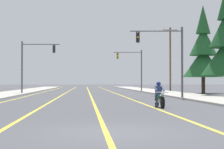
{
  "coord_description": "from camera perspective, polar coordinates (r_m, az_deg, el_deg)",
  "views": [
    {
      "loc": [
        -0.69,
        -10.97,
        1.44
      ],
      "look_at": [
        1.4,
        18.51,
        2.01
      ],
      "focal_mm": 61.29,
      "sensor_mm": 36.0,
      "label": 1
    }
  ],
  "objects": [
    {
      "name": "sidewalk_kerb_left",
      "position": [
        51.74,
        -13.91,
        -2.59
      ],
      "size": [
        4.4,
        110.0,
        0.14
      ],
      "primitive_type": "cube",
      "color": "#ADA89E",
      "rests_on": "ground"
    },
    {
      "name": "lane_stripe_right",
      "position": [
        56.11,
        -0.16,
        -2.57
      ],
      "size": [
        0.16,
        100.0,
        0.01
      ],
      "primitive_type": "cube",
      "color": "yellow",
      "rests_on": "ground"
    },
    {
      "name": "motorcycle_with_rider",
      "position": [
        21.76,
        7.08,
        -3.34
      ],
      "size": [
        0.7,
        2.19,
        1.46
      ],
      "color": "black",
      "rests_on": "ground"
    },
    {
      "name": "lane_stripe_center",
      "position": [
        55.99,
        -3.46,
        -2.57
      ],
      "size": [
        0.16,
        100.0,
        0.01
      ],
      "primitive_type": "cube",
      "color": "yellow",
      "rests_on": "ground"
    },
    {
      "name": "conifer_tree_right_verge_far",
      "position": [
        48.77,
        13.45,
        3.17
      ],
      "size": [
        5.0,
        5.0,
        11.02
      ],
      "color": "#423023",
      "rests_on": "ground"
    },
    {
      "name": "sidewalk_kerb_right",
      "position": [
        52.0,
        7.27,
        -2.61
      ],
      "size": [
        4.4,
        110.0,
        0.14
      ],
      "primitive_type": "cube",
      "color": "#ADA89E",
      "rests_on": "ground"
    },
    {
      "name": "ground_plane",
      "position": [
        11.08,
        -0.47,
        -8.57
      ],
      "size": [
        400.0,
        400.0,
        0.0
      ],
      "primitive_type": "plane",
      "color": "#47474C"
    },
    {
      "name": "traffic_signal_near_right",
      "position": [
        33.43,
        8.23,
        3.44
      ],
      "size": [
        4.6,
        0.48,
        6.2
      ],
      "color": "#47474C",
      "rests_on": "ground"
    },
    {
      "name": "traffic_signal_near_left",
      "position": [
        45.76,
        -11.73,
        2.22
      ],
      "size": [
        4.49,
        0.48,
        6.2
      ],
      "color": "#47474C",
      "rests_on": "ground"
    },
    {
      "name": "lane_stripe_far_left",
      "position": [
        56.28,
        -9.99,
        -2.55
      ],
      "size": [
        0.16,
        100.0,
        0.01
      ],
      "primitive_type": "cube",
      "color": "yellow",
      "rests_on": "ground"
    },
    {
      "name": "traffic_signal_mid_right",
      "position": [
        56.95,
        3.22,
        1.53
      ],
      "size": [
        4.28,
        0.44,
        6.2
      ],
      "color": "#47474C",
      "rests_on": "ground"
    },
    {
      "name": "utility_pole_right_far",
      "position": [
        59.03,
        8.69,
        2.46
      ],
      "size": [
        2.21,
        0.26,
        9.76
      ],
      "color": "brown",
      "rests_on": "ground"
    },
    {
      "name": "lane_stripe_left",
      "position": [
        56.04,
        -6.59,
        -2.57
      ],
      "size": [
        0.16,
        100.0,
        0.01
      ],
      "primitive_type": "cube",
      "color": "yellow",
      "rests_on": "ground"
    }
  ]
}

